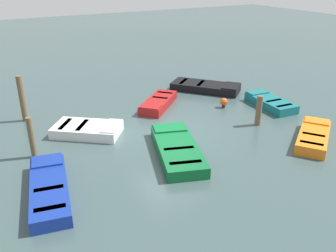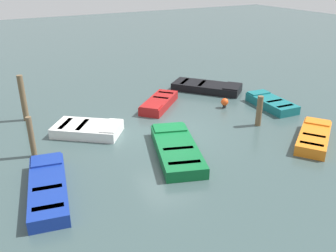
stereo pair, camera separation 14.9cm
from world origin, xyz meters
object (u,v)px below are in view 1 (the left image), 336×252
marker_buoy (224,102)px  mooring_piling_far_left (22,99)px  rowboat_green (177,149)px  rowboat_black (206,87)px  rowboat_red (158,103)px  rowboat_white (88,129)px  rowboat_teal (270,102)px  rowboat_orange (314,136)px  mooring_piling_mid_left (32,138)px  rowboat_blue (49,188)px  mooring_piling_near_right (259,111)px

marker_buoy → mooring_piling_far_left: bearing=160.7°
rowboat_green → rowboat_black: bearing=-24.1°
rowboat_red → mooring_piling_far_left: size_ratio=1.38×
rowboat_white → rowboat_black: 7.73m
rowboat_white → rowboat_teal: size_ratio=1.09×
rowboat_red → mooring_piling_far_left: mooring_piling_far_left is taller
rowboat_teal → rowboat_black: same height
rowboat_red → rowboat_black: (3.44, 0.93, -0.00)m
rowboat_red → rowboat_black: 3.57m
rowboat_orange → rowboat_black: size_ratio=0.80×
rowboat_black → mooring_piling_mid_left: 10.20m
rowboat_white → rowboat_blue: bearing=-85.5°
rowboat_orange → rowboat_black: bearing=55.2°
rowboat_blue → rowboat_green: bearing=-75.3°
rowboat_orange → mooring_piling_far_left: mooring_piling_far_left is taller
rowboat_red → rowboat_blue: size_ratio=0.77×
rowboat_white → mooring_piling_mid_left: mooring_piling_mid_left is taller
rowboat_blue → mooring_piling_near_right: size_ratio=2.80×
rowboat_red → mooring_piling_mid_left: (-6.23, -2.26, 0.55)m
rowboat_green → mooring_piling_mid_left: (-4.56, 2.31, 0.55)m
rowboat_black → mooring_piling_mid_left: (-9.67, -3.19, 0.55)m
rowboat_red → mooring_piling_near_right: mooring_piling_near_right is taller
rowboat_orange → rowboat_white: bearing=111.2°
mooring_piling_far_left → rowboat_blue: bearing=-93.4°
rowboat_red → rowboat_teal: (4.73, -2.64, 0.00)m
mooring_piling_far_left → marker_buoy: size_ratio=4.26×
rowboat_orange → rowboat_blue: size_ratio=0.81×
rowboat_teal → marker_buoy: (-2.03, 1.01, 0.07)m
rowboat_blue → marker_buoy: marker_buoy is taller
rowboat_teal → mooring_piling_near_right: bearing=128.4°
rowboat_green → mooring_piling_near_right: 4.42m
rowboat_teal → mooring_piling_mid_left: (-10.96, 0.38, 0.55)m
rowboat_white → mooring_piling_near_right: size_ratio=2.28×
rowboat_blue → rowboat_black: size_ratio=0.98×
rowboat_blue → mooring_piling_mid_left: size_ratio=2.40×
rowboat_black → mooring_piling_near_right: (-0.75, -4.93, 0.44)m
mooring_piling_far_left → rowboat_orange: bearing=-39.2°
rowboat_red → mooring_piling_mid_left: bearing=-23.1°
mooring_piling_far_left → marker_buoy: bearing=-19.3°
rowboat_blue → rowboat_black: (9.73, 5.81, -0.00)m
mooring_piling_mid_left → marker_buoy: size_ratio=3.19×
rowboat_orange → rowboat_green: size_ratio=0.76×
rowboat_orange → rowboat_teal: same height
mooring_piling_mid_left → mooring_piling_near_right: size_ratio=1.17×
rowboat_green → marker_buoy: bearing=-37.3°
rowboat_teal → rowboat_red: bearing=65.5°
rowboat_red → mooring_piling_near_right: bearing=80.9°
rowboat_red → mooring_piling_near_right: 4.85m
rowboat_blue → marker_buoy: (8.98, 3.25, 0.07)m
rowboat_orange → rowboat_teal: size_ratio=1.09×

